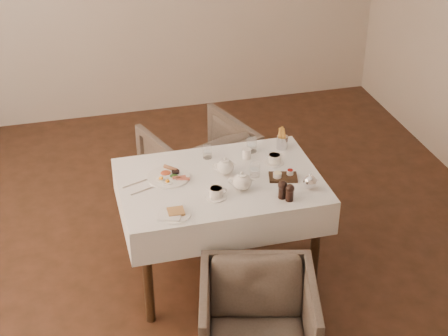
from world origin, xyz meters
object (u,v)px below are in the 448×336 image
at_px(armchair_far, 199,165).
at_px(breakfast_plate, 169,176).
at_px(table, 220,195).
at_px(teapot_centre, 225,166).
at_px(armchair_near, 257,325).

height_order(armchair_far, breakfast_plate, breakfast_plate).
height_order(table, teapot_centre, teapot_centre).
bearing_deg(armchair_far, armchair_near, 68.38).
distance_m(table, armchair_near, 0.92).
bearing_deg(breakfast_plate, armchair_far, 46.86).
bearing_deg(table, armchair_near, -90.07).
bearing_deg(armchair_far, table, 66.56).
xyz_separation_m(breakfast_plate, teapot_centre, (0.36, -0.05, 0.05)).
bearing_deg(teapot_centre, armchair_far, 99.49).
bearing_deg(table, armchair_far, 86.18).
distance_m(breakfast_plate, teapot_centre, 0.37).
xyz_separation_m(armchair_near, teapot_centre, (0.05, 0.92, 0.51)).
bearing_deg(teapot_centre, table, -118.98).
bearing_deg(breakfast_plate, teapot_centre, -25.65).
relative_size(armchair_near, armchair_far, 0.91).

